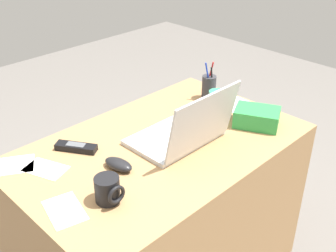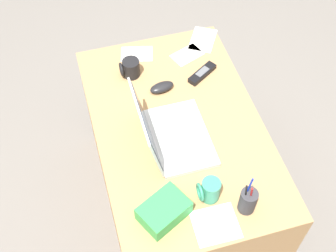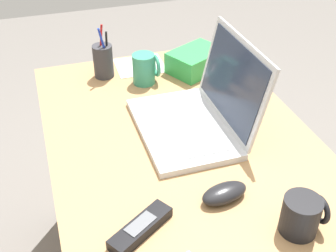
% 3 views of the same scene
% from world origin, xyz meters
% --- Properties ---
extents(desk, '(1.12, 0.70, 0.71)m').
position_xyz_m(desk, '(0.00, 0.00, 0.36)').
color(desk, '#A87C4F').
rests_on(desk, ground).
extents(laptop, '(0.35, 0.29, 0.25)m').
position_xyz_m(laptop, '(-0.06, 0.06, 0.76)').
color(laptop, silver).
rests_on(laptop, desk).
extents(computer_mouse, '(0.08, 0.12, 0.04)m').
position_xyz_m(computer_mouse, '(0.21, 0.01, 0.73)').
color(computer_mouse, black).
rests_on(computer_mouse, desk).
extents(coffee_mug_white, '(0.07, 0.08, 0.10)m').
position_xyz_m(coffee_mug_white, '(-0.35, -0.01, 0.76)').
color(coffee_mug_white, '#338C6B').
rests_on(coffee_mug_white, desk).
extents(coffee_mug_tall, '(0.08, 0.09, 0.09)m').
position_xyz_m(coffee_mug_tall, '(0.35, 0.13, 0.75)').
color(coffee_mug_tall, black).
rests_on(coffee_mug_tall, desk).
extents(cordless_phone, '(0.12, 0.15, 0.03)m').
position_xyz_m(cordless_phone, '(0.25, -0.19, 0.72)').
color(cordless_phone, black).
rests_on(cordless_phone, desk).
extents(pen_holder, '(0.06, 0.06, 0.18)m').
position_xyz_m(pen_holder, '(-0.44, -0.13, 0.77)').
color(pen_holder, '#333338').
rests_on(pen_holder, desk).
extents(snack_bag, '(0.19, 0.21, 0.07)m').
position_xyz_m(snack_bag, '(-0.38, 0.17, 0.75)').
color(snack_bag, green).
rests_on(snack_bag, desk).
extents(paper_note_near_laptop, '(0.15, 0.17, 0.00)m').
position_xyz_m(paper_note_near_laptop, '(-0.47, 0.00, 0.71)').
color(paper_note_near_laptop, white).
rests_on(paper_note_near_laptop, desk).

